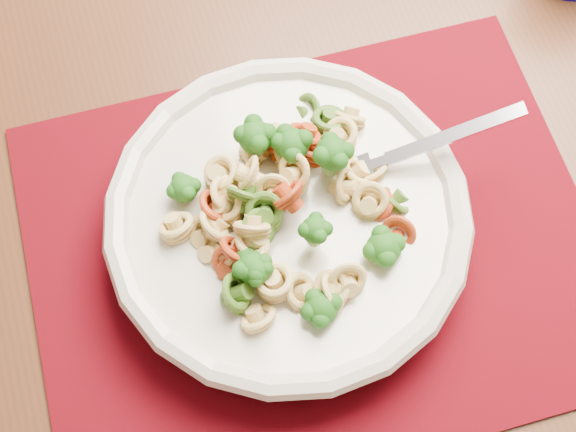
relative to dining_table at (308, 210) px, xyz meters
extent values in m
cube|color=#4A2718|center=(0.21, 0.73, -0.67)|extent=(4.00, 4.00, 0.01)
cube|color=#4A2614|center=(0.00, 0.00, 0.09)|extent=(1.44, 1.00, 0.04)
cube|color=#55030B|center=(-0.02, -0.08, 0.11)|extent=(0.47, 0.38, 0.00)
cylinder|color=silver|center=(-0.03, -0.07, 0.12)|extent=(0.12, 0.12, 0.01)
cylinder|color=silver|center=(-0.03, -0.07, 0.14)|extent=(0.27, 0.27, 0.03)
torus|color=silver|center=(-0.03, -0.07, 0.16)|extent=(0.29, 0.29, 0.02)
camera|label=1|loc=(-0.09, -0.31, 0.72)|focal=50.00mm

